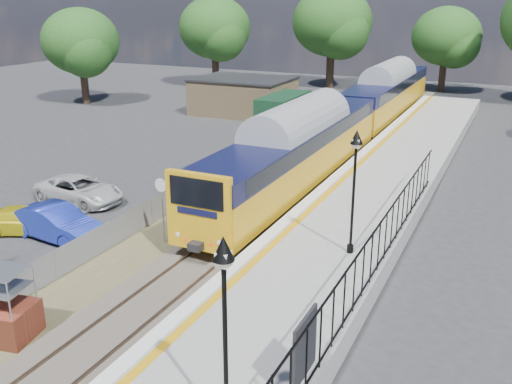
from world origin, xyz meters
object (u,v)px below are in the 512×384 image
Objects in this scene: victorian_lamp_north at (355,163)px; train at (353,113)px; car_yellow at (26,220)px; car_white at (79,190)px; car_blue at (57,223)px; brick_plinth at (7,306)px; speed_sign at (162,200)px; victorian_lamp_south at (224,292)px.

train is at bearing 105.95° from victorian_lamp_north.
car_white is (-0.55, 4.01, 0.09)m from car_yellow.
car_blue is 1.76m from car_yellow.
victorian_lamp_north is 12.07m from brick_plinth.
car_yellow is at bearing -112.65° from train.
victorian_lamp_south is at bearing -41.98° from speed_sign.
victorian_lamp_south is 0.98× the size of car_white.
speed_sign is (-2.50, -19.14, -0.38)m from train.
car_white is (-14.47, 1.88, -3.64)m from victorian_lamp_north.
car_blue is (-12.37, 7.90, -3.56)m from victorian_lamp_south.
brick_plinth is 7.59m from car_blue.
train reaches higher than car_yellow.
train is 8.67× the size of car_white.
car_yellow is at bearing -171.31° from victorian_lamp_north.
brick_plinth is at bearing -140.59° from car_blue.
victorian_lamp_north is 14.57m from car_yellow.
car_white is (-6.67, 2.47, -1.31)m from speed_sign.
victorian_lamp_south reaches higher than car_yellow.
train is 21.82m from car_blue.
victorian_lamp_north is at bearing 91.15° from victorian_lamp_south.
victorian_lamp_north is 19.39m from train.
car_blue is at bearing -153.31° from speed_sign.
train is at bearing -47.41° from car_yellow.
car_blue is 1.14× the size of car_yellow.
speed_sign is at bearing -175.67° from victorian_lamp_north.
victorian_lamp_south is 19.23m from car_white.
car_blue is at bearing -145.70° from car_white.
car_white is at bearing 172.60° from victorian_lamp_north.
car_yellow is (-14.13, 7.87, -3.73)m from victorian_lamp_south.
speed_sign is (-8.00, 9.41, -2.34)m from victorian_lamp_south.
speed_sign reaches higher than brick_plinth.
victorian_lamp_north is 8.16m from speed_sign.
car_yellow is (-1.76, -0.03, -0.17)m from car_blue.
brick_plinth is 0.81× the size of speed_sign.
car_yellow is (-6.13, -1.54, -1.39)m from speed_sign.
car_blue is (-6.87, -20.64, -1.61)m from train.
victorian_lamp_south reaches higher than train.
brick_plinth is (-8.21, 1.56, -3.19)m from victorian_lamp_south.
victorian_lamp_north is at bearing 11.98° from speed_sign.
victorian_lamp_north reaches higher than car_white.
car_yellow is at bearing -168.01° from car_white.
victorian_lamp_north reaches higher than speed_sign.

